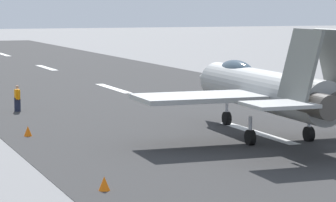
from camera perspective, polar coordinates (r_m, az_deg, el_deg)
name	(u,v)px	position (r m, az deg, el deg)	size (l,w,h in m)	color
ground_plane	(258,133)	(43.53, 6.28, -2.26)	(400.00, 400.00, 0.00)	gray
runway_strip	(258,133)	(43.51, 6.29, -2.25)	(240.00, 26.00, 0.02)	#323232
fighter_jet	(263,89)	(41.88, 6.66, 0.85)	(16.80, 14.09, 5.71)	#A1A3A2
crew_person	(17,98)	(52.84, -10.48, 0.18)	(0.70, 0.36, 1.70)	#1E2338
marker_cone_near	(104,184)	(29.98, -4.47, -5.78)	(0.44, 0.44, 0.55)	orange
marker_cone_mid	(28,131)	(42.80, -9.75, -2.09)	(0.44, 0.44, 0.55)	orange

